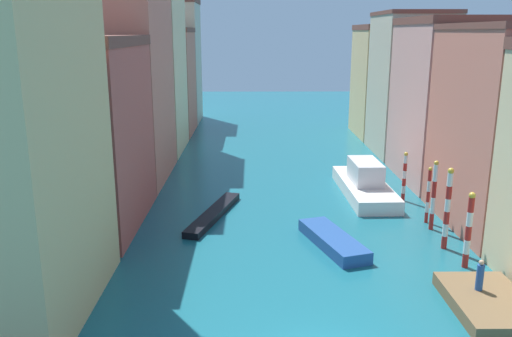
# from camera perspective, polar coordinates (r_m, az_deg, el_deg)

# --- Properties ---
(ground_plane) EXTENTS (154.00, 154.00, 0.00)m
(ground_plane) POSITION_cam_1_polar(r_m,az_deg,el_deg) (45.53, 3.24, -2.27)
(ground_plane) COLOR #196070
(building_left_1) EXTENTS (7.27, 12.18, 12.90)m
(building_left_1) POSITION_cam_1_polar(r_m,az_deg,el_deg) (37.75, -17.98, 3.64)
(building_left_1) COLOR #B25147
(building_left_1) RESTS_ON ground
(building_left_2) EXTENTS (7.27, 12.23, 17.99)m
(building_left_2) POSITION_cam_1_polar(r_m,az_deg,el_deg) (49.09, -14.02, 9.28)
(building_left_2) COLOR #C6705B
(building_left_2) RESTS_ON ground
(building_left_3) EXTENTS (7.27, 10.81, 21.65)m
(building_left_3) POSITION_cam_1_polar(r_m,az_deg,el_deg) (60.48, -11.55, 12.06)
(building_left_3) COLOR beige
(building_left_3) RESTS_ON ground
(building_left_4) EXTENTS (7.27, 10.14, 13.65)m
(building_left_4) POSITION_cam_1_polar(r_m,az_deg,el_deg) (71.41, -9.76, 9.25)
(building_left_4) COLOR #C6705B
(building_left_4) RESTS_ON ground
(building_left_5) EXTENTS (7.27, 8.84, 17.82)m
(building_left_5) POSITION_cam_1_polar(r_m,az_deg,el_deg) (80.81, -8.74, 11.37)
(building_left_5) COLOR #BCB299
(building_left_5) RESTS_ON ground
(building_right_1) EXTENTS (7.27, 11.50, 13.70)m
(building_right_1) POSITION_cam_1_polar(r_m,az_deg,el_deg) (39.38, 25.51, 3.93)
(building_right_1) COLOR #C6705B
(building_right_1) RESTS_ON ground
(building_right_2) EXTENTS (7.27, 11.60, 14.37)m
(building_right_2) POSITION_cam_1_polar(r_m,az_deg,el_deg) (50.11, 19.75, 6.87)
(building_right_2) COLOR tan
(building_right_2) RESTS_ON ground
(building_right_3) EXTENTS (7.27, 9.91, 15.24)m
(building_right_3) POSITION_cam_1_polar(r_m,az_deg,el_deg) (60.57, 16.21, 8.74)
(building_right_3) COLOR #BCB299
(building_right_3) RESTS_ON ground
(building_right_4) EXTENTS (7.27, 10.41, 14.00)m
(building_right_4) POSITION_cam_1_polar(r_m,az_deg,el_deg) (70.75, 13.76, 9.15)
(building_right_4) COLOR #DBB77A
(building_right_4) RESTS_ON ground
(waterfront_dock) EXTENTS (3.65, 5.64, 0.67)m
(waterfront_dock) POSITION_cam_1_polar(r_m,az_deg,el_deg) (28.84, 23.82, -13.15)
(waterfront_dock) COLOR brown
(waterfront_dock) RESTS_ON ground
(person_on_dock) EXTENTS (0.36, 0.36, 1.59)m
(person_on_dock) POSITION_cam_1_polar(r_m,az_deg,el_deg) (28.91, 22.98, -10.61)
(person_on_dock) COLOR #234C93
(person_on_dock) RESTS_ON waterfront_dock
(mooring_pole_0) EXTENTS (0.37, 0.37, 4.51)m
(mooring_pole_0) POSITION_cam_1_polar(r_m,az_deg,el_deg) (32.38, 21.92, -6.10)
(mooring_pole_0) COLOR red
(mooring_pole_0) RESTS_ON ground
(mooring_pole_1) EXTENTS (0.38, 0.38, 5.19)m
(mooring_pole_1) POSITION_cam_1_polar(r_m,az_deg,el_deg) (34.58, 19.92, -4.01)
(mooring_pole_1) COLOR red
(mooring_pole_1) RESTS_ON ground
(mooring_pole_2) EXTENTS (0.32, 0.32, 4.84)m
(mooring_pole_2) POSITION_cam_1_polar(r_m,az_deg,el_deg) (37.67, 18.59, -2.70)
(mooring_pole_2) COLOR red
(mooring_pole_2) RESTS_ON ground
(mooring_pole_3) EXTENTS (0.26, 0.26, 4.06)m
(mooring_pole_3) POSITION_cam_1_polar(r_m,az_deg,el_deg) (39.01, 18.06, -2.69)
(mooring_pole_3) COLOR red
(mooring_pole_3) RESTS_ON ground
(mooring_pole_4) EXTENTS (0.32, 0.32, 3.99)m
(mooring_pole_4) POSITION_cam_1_polar(r_m,az_deg,el_deg) (43.55, 15.69, -0.78)
(mooring_pole_4) COLOR red
(mooring_pole_4) RESTS_ON ground
(vaporetto_white) EXTENTS (3.68, 10.92, 2.87)m
(vaporetto_white) POSITION_cam_1_polar(r_m,az_deg,el_deg) (44.69, 11.62, -1.58)
(vaporetto_white) COLOR white
(vaporetto_white) RESTS_ON ground
(gondola_black) EXTENTS (3.59, 9.17, 0.48)m
(gondola_black) POSITION_cam_1_polar(r_m,az_deg,el_deg) (38.91, -4.58, -4.88)
(gondola_black) COLOR black
(gondola_black) RESTS_ON ground
(motorboat_0) EXTENTS (3.84, 6.86, 0.78)m
(motorboat_0) POSITION_cam_1_polar(r_m,az_deg,el_deg) (33.96, 8.28, -7.68)
(motorboat_0) COLOR #234C93
(motorboat_0) RESTS_ON ground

